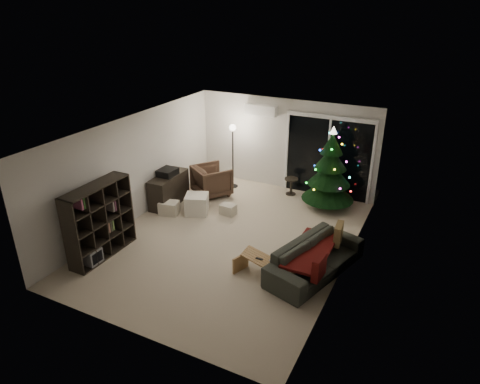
# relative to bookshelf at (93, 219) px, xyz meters

# --- Properties ---
(room) EXTENTS (6.50, 7.51, 2.60)m
(room) POSITION_rel_bookshelf_xyz_m (2.71, 3.18, 0.24)
(room) COLOR beige
(room) RESTS_ON ground
(bookshelf) EXTENTS (0.96, 1.59, 1.56)m
(bookshelf) POSITION_rel_bookshelf_xyz_m (0.00, 0.00, 0.00)
(bookshelf) COLOR black
(bookshelf) RESTS_ON floor
(media_cabinet) EXTENTS (0.55, 1.29, 0.79)m
(media_cabinet) POSITION_rel_bookshelf_xyz_m (0.00, 2.61, -0.38)
(media_cabinet) COLOR black
(media_cabinet) RESTS_ON floor
(stereo) EXTENTS (0.40, 0.48, 0.17)m
(stereo) POSITION_rel_bookshelf_xyz_m (0.00, 2.61, 0.10)
(stereo) COLOR black
(stereo) RESTS_ON media_cabinet
(armchair) EXTENTS (1.23, 1.24, 0.82)m
(armchair) POSITION_rel_bookshelf_xyz_m (0.70, 3.59, -0.37)
(armchair) COLOR #4D3A30
(armchair) RESTS_ON floor
(ottoman) EXTENTS (0.70, 0.70, 0.48)m
(ottoman) POSITION_rel_bookshelf_xyz_m (0.92, 2.47, -0.54)
(ottoman) COLOR beige
(ottoman) RESTS_ON floor
(cardboard_box_a) EXTENTS (0.53, 0.45, 0.33)m
(cardboard_box_a) POSITION_rel_bookshelf_xyz_m (0.33, 2.12, -0.61)
(cardboard_box_a) COLOR beige
(cardboard_box_a) RESTS_ON floor
(cardboard_box_b) EXTENTS (0.39, 0.31, 0.26)m
(cardboard_box_b) POSITION_rel_bookshelf_xyz_m (1.63, 2.76, -0.65)
(cardboard_box_b) COLOR beige
(cardboard_box_b) RESTS_ON floor
(side_table) EXTENTS (0.37, 0.37, 0.46)m
(side_table) POSITION_rel_bookshelf_xyz_m (2.61, 4.57, -0.55)
(side_table) COLOR black
(side_table) RESTS_ON floor
(floor_lamp) EXTENTS (0.28, 0.28, 1.74)m
(floor_lamp) POSITION_rel_bookshelf_xyz_m (0.95, 4.34, 0.09)
(floor_lamp) COLOR black
(floor_lamp) RESTS_ON floor
(sofa) EXTENTS (1.47, 2.37, 0.65)m
(sofa) POSITION_rel_bookshelf_xyz_m (4.30, 1.32, -0.45)
(sofa) COLOR black
(sofa) RESTS_ON floor
(sofa_throw) EXTENTS (0.69, 1.59, 0.05)m
(sofa_throw) POSITION_rel_bookshelf_xyz_m (4.20, 1.32, -0.31)
(sofa_throw) COLOR #3D1210
(sofa_throw) RESTS_ON sofa
(cushion_a) EXTENTS (0.16, 0.43, 0.43)m
(cushion_a) POSITION_rel_bookshelf_xyz_m (4.55, 1.97, -0.19)
(cushion_a) COLOR brown
(cushion_a) RESTS_ON sofa
(cushion_b) EXTENTS (0.16, 0.43, 0.43)m
(cushion_b) POSITION_rel_bookshelf_xyz_m (4.55, 0.67, -0.19)
(cushion_b) COLOR #3D1210
(cushion_b) RESTS_ON sofa
(coffee_table) EXTENTS (1.22, 0.75, 0.37)m
(coffee_table) POSITION_rel_bookshelf_xyz_m (3.53, 0.75, -0.60)
(coffee_table) COLOR #9E7041
(coffee_table) RESTS_ON floor
(remote_a) EXTENTS (0.14, 0.04, 0.02)m
(remote_a) POSITION_rel_bookshelf_xyz_m (3.38, 0.75, -0.40)
(remote_a) COLOR black
(remote_a) RESTS_ON coffee_table
(remote_b) EXTENTS (0.14, 0.08, 0.02)m
(remote_b) POSITION_rel_bookshelf_xyz_m (3.63, 0.80, -0.40)
(remote_b) COLOR slate
(remote_b) RESTS_ON coffee_table
(christmas_tree) EXTENTS (1.42, 1.42, 2.11)m
(christmas_tree) POSITION_rel_bookshelf_xyz_m (3.70, 4.24, 0.28)
(christmas_tree) COLOR #0D360F
(christmas_tree) RESTS_ON floor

